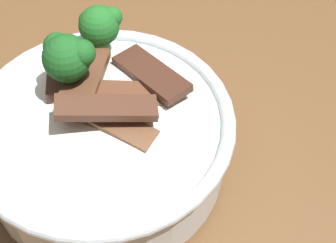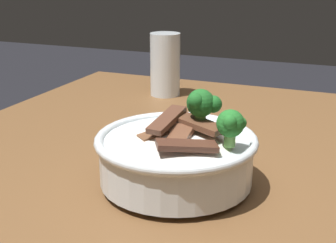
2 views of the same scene
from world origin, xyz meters
name	(u,v)px [view 2 (image 2 of 2)]	position (x,y,z in m)	size (l,w,h in m)	color
rice_bowl	(177,152)	(-0.06, -0.04, 0.85)	(0.21, 0.21, 0.13)	silver
drinking_glass	(165,67)	(-0.48, -0.23, 0.86)	(0.07, 0.07, 0.14)	white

